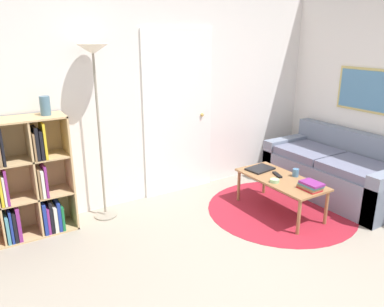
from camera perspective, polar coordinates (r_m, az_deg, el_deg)
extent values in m
plane|color=gray|center=(3.17, 14.04, -20.79)|extent=(14.00, 14.00, 0.00)
cube|color=silver|center=(4.42, -6.54, 9.29)|extent=(7.75, 0.05, 2.60)
cube|color=white|center=(4.61, -2.06, 5.99)|extent=(0.95, 0.02, 2.01)
sphere|color=tan|center=(4.77, 1.55, 5.91)|extent=(0.04, 0.04, 0.04)
cube|color=silver|center=(5.15, 25.12, 8.95)|extent=(0.05, 5.28, 2.60)
cube|color=tan|center=(5.13, 24.63, 8.83)|extent=(0.02, 0.69, 0.53)
cube|color=teal|center=(5.12, 24.56, 8.82)|extent=(0.01, 0.63, 0.47)
cylinder|color=maroon|center=(4.51, 13.36, -8.25)|extent=(1.68, 1.68, 0.01)
cube|color=tan|center=(4.06, -18.23, -2.50)|extent=(0.02, 0.34, 1.20)
cube|color=tan|center=(3.83, -26.59, 4.51)|extent=(1.05, 0.34, 0.02)
cube|color=tan|center=(4.23, -24.33, -11.24)|extent=(1.05, 0.34, 0.02)
cube|color=tan|center=(4.14, -25.70, -3.04)|extent=(1.05, 0.02, 1.20)
cube|color=tan|center=(4.01, -23.03, -3.35)|extent=(0.02, 0.32, 1.16)
cube|color=tan|center=(4.06, -25.05, -6.31)|extent=(1.02, 0.32, 0.02)
cube|color=tan|center=(3.93, -25.79, -1.12)|extent=(1.02, 0.32, 0.02)
cube|color=teal|center=(4.12, -26.40, -10.00)|extent=(0.03, 0.25, 0.28)
cube|color=navy|center=(4.08, -25.93, -9.82)|extent=(0.02, 0.19, 0.32)
cube|color=black|center=(4.10, -25.49, -9.77)|extent=(0.03, 0.22, 0.31)
cube|color=#7F287A|center=(4.09, -25.02, -9.43)|extent=(0.03, 0.21, 0.35)
cube|color=navy|center=(4.14, -21.75, -8.85)|extent=(0.03, 0.25, 0.33)
cube|color=#7F287A|center=(4.14, -21.23, -9.19)|extent=(0.02, 0.22, 0.28)
cube|color=black|center=(4.13, -20.87, -8.71)|extent=(0.03, 0.23, 0.34)
cube|color=silver|center=(4.15, -20.28, -9.06)|extent=(0.03, 0.22, 0.27)
cube|color=navy|center=(4.16, -19.85, -8.62)|extent=(0.03, 0.25, 0.31)
cube|color=#196B38|center=(4.18, -19.41, -8.78)|extent=(0.03, 0.27, 0.26)
cube|color=gold|center=(3.96, -27.25, -4.69)|extent=(0.02, 0.25, 0.31)
cube|color=silver|center=(3.93, -26.80, -4.92)|extent=(0.02, 0.19, 0.29)
cube|color=#7F287A|center=(3.93, -26.53, -4.41)|extent=(0.02, 0.21, 0.35)
cube|color=olive|center=(4.00, -22.49, -3.90)|extent=(0.02, 0.27, 0.30)
cube|color=silver|center=(3.99, -22.01, -4.02)|extent=(0.03, 0.24, 0.28)
cube|color=#7F287A|center=(3.98, -21.58, -3.69)|extent=(0.02, 0.24, 0.32)
cube|color=black|center=(3.84, -27.10, 1.15)|extent=(0.02, 0.26, 0.35)
cube|color=olive|center=(3.85, -23.06, 1.08)|extent=(0.02, 0.20, 0.26)
cube|color=black|center=(3.84, -22.70, 1.50)|extent=(0.03, 0.19, 0.32)
cube|color=black|center=(3.85, -22.13, 1.33)|extent=(0.03, 0.20, 0.28)
cube|color=gold|center=(3.86, -21.75, 1.95)|extent=(0.02, 0.22, 0.35)
cylinder|color=gray|center=(4.36, -13.01, -9.14)|extent=(0.25, 0.25, 0.01)
cylinder|color=gray|center=(4.03, -13.92, 2.61)|extent=(0.02, 0.02, 1.76)
cone|color=white|center=(3.90, -14.91, 15.14)|extent=(0.32, 0.32, 0.10)
cube|color=gray|center=(5.03, 20.65, -3.54)|extent=(0.83, 1.70, 0.43)
cube|color=gray|center=(5.24, 23.13, -0.95)|extent=(0.16, 1.70, 0.78)
cube|color=gray|center=(5.47, 14.46, -0.45)|extent=(0.83, 0.16, 0.57)
cube|color=slate|center=(4.70, 23.67, -1.99)|extent=(0.63, 0.67, 0.10)
cube|color=slate|center=(5.09, 17.40, 0.19)|extent=(0.63, 0.67, 0.10)
cube|color=#996B42|center=(4.30, 13.40, -3.83)|extent=(0.49, 1.04, 0.02)
cylinder|color=#996B42|center=(3.95, 15.97, -9.32)|extent=(0.04, 0.04, 0.39)
cylinder|color=#996B42|center=(4.58, 7.14, -4.88)|extent=(0.04, 0.04, 0.39)
cylinder|color=#996B42|center=(4.24, 19.78, -7.76)|extent=(0.04, 0.04, 0.39)
cylinder|color=#996B42|center=(4.83, 10.97, -3.83)|extent=(0.04, 0.04, 0.39)
cube|color=black|center=(4.51, 10.33, -2.31)|extent=(0.33, 0.25, 0.02)
cylinder|color=#9ED193|center=(4.17, 12.48, -4.07)|extent=(0.10, 0.10, 0.04)
cube|color=#B21E23|center=(4.08, 17.48, -5.16)|extent=(0.16, 0.22, 0.01)
cube|color=olive|center=(4.08, 17.53, -4.88)|extent=(0.16, 0.22, 0.02)
cube|color=teal|center=(4.07, 17.68, -4.57)|extent=(0.16, 0.22, 0.02)
cube|color=#7F287A|center=(4.05, 17.80, -4.34)|extent=(0.16, 0.22, 0.02)
cylinder|color=teal|center=(4.38, 15.51, -2.83)|extent=(0.07, 0.07, 0.09)
cube|color=black|center=(4.37, 12.86, -3.18)|extent=(0.10, 0.18, 0.02)
cylinder|color=slate|center=(3.86, -21.47, 6.78)|extent=(0.10, 0.10, 0.18)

